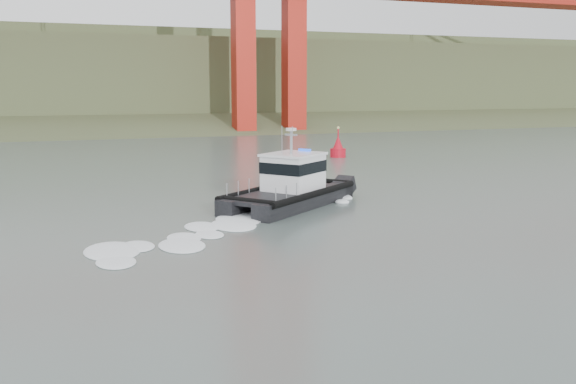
% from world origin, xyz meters
% --- Properties ---
extents(ground, '(400.00, 400.00, 0.00)m').
position_xyz_m(ground, '(0.00, 0.00, 0.00)').
color(ground, '#54645F').
rests_on(ground, ground).
extents(headlands, '(500.00, 105.36, 27.12)m').
position_xyz_m(headlands, '(0.00, 125.50, 7.05)').
color(headlands, '#3F4E2C').
rests_on(headlands, ground).
extents(patrol_boat, '(9.82, 8.75, 4.71)m').
position_xyz_m(patrol_boat, '(3.56, 17.03, 1.18)').
color(patrol_boat, black).
rests_on(patrol_boat, ground).
extents(nav_buoy, '(1.55, 1.55, 3.23)m').
position_xyz_m(nav_buoy, '(17.38, 40.22, 0.85)').
color(nav_buoy, red).
rests_on(nav_buoy, ground).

